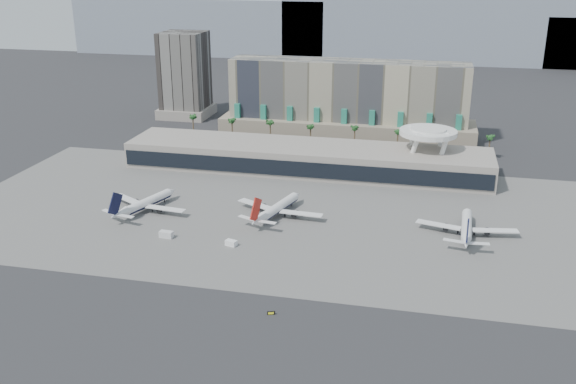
% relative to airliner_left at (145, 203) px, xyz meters
% --- Properties ---
extents(ground, '(900.00, 900.00, 0.00)m').
position_rel_airliner_left_xyz_m(ground, '(52.31, -44.95, -3.25)').
color(ground, '#232326').
rests_on(ground, ground).
extents(apron_pad, '(260.00, 130.00, 0.06)m').
position_rel_airliner_left_xyz_m(apron_pad, '(52.31, 10.05, -3.22)').
color(apron_pad, '#5B5B59').
rests_on(apron_pad, ground).
extents(mountain_ridge, '(680.00, 60.00, 70.00)m').
position_rel_airliner_left_xyz_m(mountain_ridge, '(80.19, 425.05, 26.64)').
color(mountain_ridge, gray).
rests_on(mountain_ridge, ground).
extents(hotel, '(140.00, 30.00, 42.00)m').
position_rel_airliner_left_xyz_m(hotel, '(62.31, 129.46, 13.56)').
color(hotel, tan).
rests_on(hotel, ground).
extents(office_tower, '(30.00, 30.00, 52.00)m').
position_rel_airliner_left_xyz_m(office_tower, '(-42.69, 155.05, 19.68)').
color(office_tower, black).
rests_on(office_tower, ground).
extents(terminal, '(170.00, 32.50, 14.50)m').
position_rel_airliner_left_xyz_m(terminal, '(52.31, 64.89, 3.26)').
color(terminal, gray).
rests_on(terminal, ground).
extents(saucer_structure, '(26.00, 26.00, 21.89)m').
position_rel_airliner_left_xyz_m(saucer_structure, '(107.31, 71.05, 15.20)').
color(saucer_structure, white).
rests_on(saucer_structure, ground).
extents(palm_row, '(157.80, 2.80, 13.10)m').
position_rel_airliner_left_xyz_m(palm_row, '(59.31, 100.05, 7.24)').
color(palm_row, brown).
rests_on(palm_row, ground).
extents(airliner_left, '(34.86, 36.07, 12.90)m').
position_rel_airliner_left_xyz_m(airliner_left, '(0.00, 0.00, 0.00)').
color(airliner_left, white).
rests_on(airliner_left, ground).
extents(airliner_centre, '(36.08, 37.41, 13.22)m').
position_rel_airliner_left_xyz_m(airliner_centre, '(52.38, 6.29, 0.08)').
color(airliner_centre, white).
rests_on(airliner_centre, ground).
extents(airliner_right, '(36.59, 37.71, 13.01)m').
position_rel_airliner_left_xyz_m(airliner_right, '(123.53, 3.66, 0.03)').
color(airliner_right, white).
rests_on(airliner_right, ground).
extents(service_vehicle_a, '(5.11, 2.85, 2.40)m').
position_rel_airliner_left_xyz_m(service_vehicle_a, '(18.22, -22.33, -2.05)').
color(service_vehicle_a, silver).
rests_on(service_vehicle_a, ground).
extents(service_vehicle_b, '(4.40, 3.27, 2.02)m').
position_rel_airliner_left_xyz_m(service_vehicle_b, '(43.08, -23.81, -2.24)').
color(service_vehicle_b, white).
rests_on(service_vehicle_b, ground).
extents(taxiway_sign, '(2.24, 1.04, 1.03)m').
position_rel_airliner_left_xyz_m(taxiway_sign, '(67.97, -65.23, -2.74)').
color(taxiway_sign, black).
rests_on(taxiway_sign, ground).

